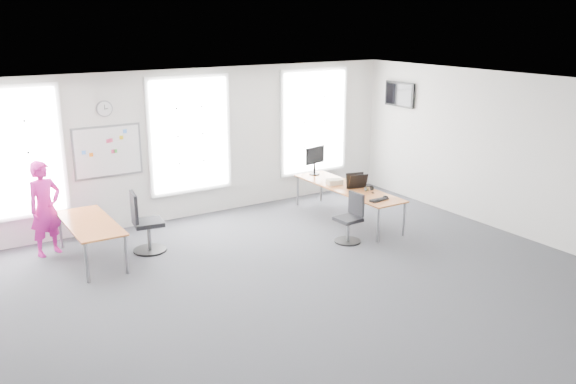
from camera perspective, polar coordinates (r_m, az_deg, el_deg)
floor at (r=9.34m, az=-0.60°, el=-9.04°), size 10.00×10.00×0.00m
ceiling at (r=8.51m, az=-0.66°, el=9.58°), size 10.00×10.00×0.00m
wall_back at (r=12.29m, az=-10.48°, el=4.25°), size 10.00×0.00×10.00m
wall_front at (r=5.99m, az=20.14°, el=-9.25°), size 10.00×0.00×10.00m
wall_right at (r=12.12m, az=19.98°, el=3.38°), size 0.00×10.00×10.00m
window_left at (r=11.49m, az=-24.47°, el=3.26°), size 1.60×0.06×2.20m
window_mid at (r=12.34m, az=-9.18°, el=5.31°), size 1.60×0.06×2.20m
window_right at (r=13.77m, az=2.42°, el=6.61°), size 1.60×0.06×2.20m
desk_right at (r=12.27m, az=5.56°, el=0.27°), size 0.74×2.79×0.68m
desk_left at (r=10.68m, az=-18.03°, el=-2.98°), size 0.74×1.86×0.68m
chair_right at (r=11.13m, az=5.85°, el=-2.69°), size 0.48×0.48×0.91m
chair_left at (r=10.86m, az=-13.27°, el=-3.09°), size 0.58×0.58×1.09m
person at (r=11.16m, az=-21.77°, el=-1.42°), size 0.71×0.59×1.65m
whiteboard at (r=11.84m, az=-16.50°, el=3.65°), size 1.20×0.03×0.90m
wall_clock at (r=11.70m, az=-16.82°, el=7.48°), size 0.30×0.04×0.30m
tv at (r=13.96m, az=10.41°, el=8.98°), size 0.06×0.90×0.55m
keyboard at (r=11.43m, az=8.53°, el=-0.74°), size 0.42×0.21×0.02m
mouse at (r=11.61m, az=9.13°, el=-0.44°), size 0.09×0.13×0.05m
lens_cap at (r=11.90m, az=7.95°, el=-0.08°), size 0.07×0.07×0.01m
headphones at (r=12.03m, az=7.57°, el=0.32°), size 0.17×0.09×0.10m
laptop_sleeve at (r=12.14m, az=6.43°, el=1.03°), size 0.39×0.29×0.31m
paper_stack at (r=12.42m, az=4.37°, el=0.96°), size 0.34×0.28×0.10m
monitor at (r=13.11m, az=2.54°, el=3.20°), size 0.54×0.22×0.61m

